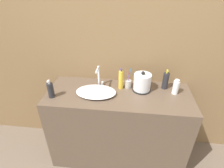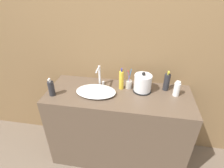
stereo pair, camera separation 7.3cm
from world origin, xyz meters
TOP-DOWN VIEW (x-y plane):
  - wall_back at (0.00, 0.55)m, footprint 6.00×0.04m
  - vanity_counter at (0.00, 0.26)m, footprint 1.38×0.53m
  - sink_basin at (-0.21, 0.23)m, footprint 0.38×0.25m
  - faucet at (-0.21, 0.38)m, footprint 0.06×0.14m
  - electric_kettle at (0.22, 0.35)m, footprint 0.18×0.18m
  - toothbrush_cup at (0.08, 0.38)m, footprint 0.06×0.06m
  - lotion_bottle at (-0.61, 0.14)m, footprint 0.06×0.06m
  - shampoo_bottle at (0.44, 0.41)m, footprint 0.06×0.06m
  - mouthwash_bottle at (0.01, 0.36)m, footprint 0.05×0.05m
  - hand_cream_bottle at (0.53, 0.33)m, footprint 0.06×0.06m

SIDE VIEW (x-z plane):
  - vanity_counter at x=0.00m, z-range 0.00..0.85m
  - sink_basin at x=-0.21m, z-range 0.85..0.90m
  - toothbrush_cup at x=0.08m, z-range 0.79..1.00m
  - hand_cream_bottle at x=0.53m, z-range 0.85..0.99m
  - lotion_bottle at x=-0.61m, z-range 0.84..1.01m
  - electric_kettle at x=0.22m, z-range 0.83..1.03m
  - shampoo_bottle at x=0.44m, z-range 0.83..1.04m
  - mouthwash_bottle at x=0.01m, z-range 0.83..1.06m
  - faucet at x=-0.21m, z-range 0.86..1.07m
  - wall_back at x=0.00m, z-range 0.00..2.60m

